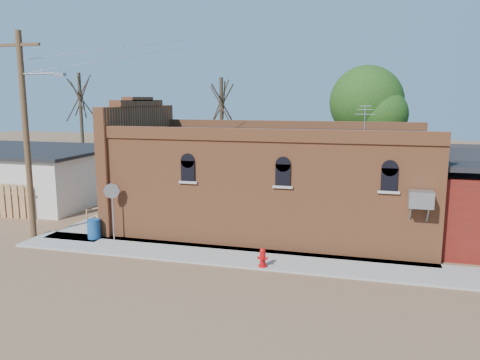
% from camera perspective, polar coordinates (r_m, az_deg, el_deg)
% --- Properties ---
extents(ground, '(120.00, 120.00, 0.00)m').
position_cam_1_polar(ground, '(18.21, -5.49, -9.94)').
color(ground, brown).
rests_on(ground, ground).
extents(sidewalk_south, '(19.00, 2.20, 0.08)m').
position_cam_1_polar(sidewalk_south, '(18.56, -0.10, -9.37)').
color(sidewalk_south, '#9E9991').
rests_on(sidewalk_south, ground).
extents(sidewalk_west, '(2.60, 10.00, 0.08)m').
position_cam_1_polar(sidewalk_west, '(26.00, -13.88, -4.03)').
color(sidewalk_west, '#9E9991').
rests_on(sidewalk_west, ground).
extents(brick_bar, '(16.40, 7.97, 6.30)m').
position_cam_1_polar(brick_bar, '(22.29, 3.37, -0.01)').
color(brick_bar, '#A65A33').
rests_on(brick_bar, ground).
extents(utility_pole, '(3.12, 0.26, 9.00)m').
position_cam_1_polar(utility_pole, '(22.40, -24.54, 5.44)').
color(utility_pole, '#43281A').
rests_on(utility_pole, ground).
extents(tree_bare_near, '(2.80, 2.80, 7.65)m').
position_cam_1_polar(tree_bare_near, '(30.40, -2.29, 9.50)').
color(tree_bare_near, '#463C28').
rests_on(tree_bare_near, ground).
extents(tree_bare_far, '(2.80, 2.80, 8.16)m').
position_cam_1_polar(tree_bare_far, '(36.13, -18.92, 9.68)').
color(tree_bare_far, '#463C28').
rests_on(tree_bare_far, ground).
extents(tree_leafy, '(4.40, 4.40, 8.15)m').
position_cam_1_polar(tree_leafy, '(29.50, 15.16, 9.11)').
color(tree_leafy, '#463C28').
rests_on(tree_leafy, ground).
extents(fire_hydrant, '(0.42, 0.41, 0.71)m').
position_cam_1_polar(fire_hydrant, '(17.35, 2.77, -9.42)').
color(fire_hydrant, red).
rests_on(fire_hydrant, sidewalk_south).
extents(stop_sign, '(0.62, 0.40, 2.54)m').
position_cam_1_polar(stop_sign, '(20.79, -15.32, -1.94)').
color(stop_sign, '#9A9A9F').
rests_on(stop_sign, sidewalk_south).
extents(trash_barrel, '(0.65, 0.65, 0.86)m').
position_cam_1_polar(trash_barrel, '(21.65, -17.38, -5.71)').
color(trash_barrel, navy).
rests_on(trash_barrel, sidewalk_west).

